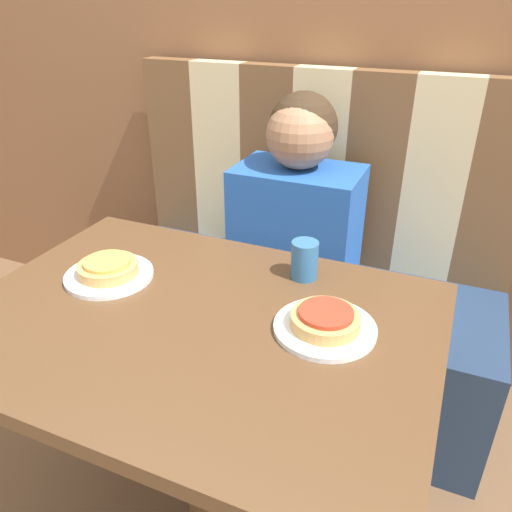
% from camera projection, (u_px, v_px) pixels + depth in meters
% --- Properties ---
extents(wall_back, '(7.00, 0.05, 2.60)m').
position_uv_depth(wall_back, '(337.00, 12.00, 1.63)').
color(wall_back, brown).
rests_on(wall_back, ground_plane).
extents(booth_seat, '(1.39, 0.55, 0.46)m').
position_uv_depth(booth_seat, '(292.00, 333.00, 1.86)').
color(booth_seat, navy).
rests_on(booth_seat, ground_plane).
extents(booth_backrest, '(1.39, 0.07, 0.68)m').
position_uv_depth(booth_backrest, '(320.00, 167.00, 1.79)').
color(booth_backrest, brown).
rests_on(booth_backrest, booth_seat).
extents(dining_table, '(1.03, 0.74, 0.74)m').
position_uv_depth(dining_table, '(196.00, 352.00, 1.12)').
color(dining_table, brown).
rests_on(dining_table, ground_plane).
extents(person, '(0.40, 0.26, 0.64)m').
position_uv_depth(person, '(298.00, 199.00, 1.62)').
color(person, '#2356B2').
rests_on(person, booth_seat).
extents(plate_left, '(0.21, 0.21, 0.01)m').
position_uv_depth(plate_left, '(109.00, 275.00, 1.22)').
color(plate_left, white).
rests_on(plate_left, dining_table).
extents(plate_right, '(0.21, 0.21, 0.01)m').
position_uv_depth(plate_right, '(325.00, 328.00, 1.03)').
color(plate_right, white).
rests_on(plate_right, dining_table).
extents(pizza_left, '(0.14, 0.14, 0.04)m').
position_uv_depth(pizza_left, '(108.00, 267.00, 1.21)').
color(pizza_left, tan).
rests_on(pizza_left, plate_left).
extents(pizza_right, '(0.14, 0.14, 0.04)m').
position_uv_depth(pizza_right, '(326.00, 319.00, 1.02)').
color(pizza_right, tan).
rests_on(pizza_right, plate_right).
extents(drinking_cup, '(0.07, 0.07, 0.09)m').
position_uv_depth(drinking_cup, '(304.00, 260.00, 1.20)').
color(drinking_cup, '#2D669E').
rests_on(drinking_cup, dining_table).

